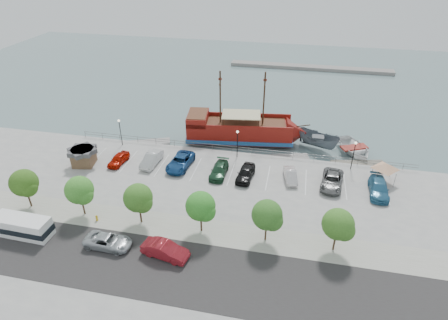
# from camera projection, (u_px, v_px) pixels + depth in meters

# --- Properties ---
(ground) EXTENTS (160.00, 160.00, 0.00)m
(ground) POSITION_uv_depth(u_px,v_px,m) (228.00, 188.00, 49.72)
(ground) COLOR slate
(street) EXTENTS (100.00, 8.00, 0.04)m
(street) POSITION_uv_depth(u_px,v_px,m) (196.00, 273.00, 35.77)
(street) COLOR #2B2727
(street) RESTS_ON land_slab
(sidewalk) EXTENTS (100.00, 4.00, 0.05)m
(sidewalk) POSITION_uv_depth(u_px,v_px,m) (210.00, 232.00, 40.80)
(sidewalk) COLOR gray
(sidewalk) RESTS_ON land_slab
(seawall_railing) EXTENTS (50.00, 0.06, 1.00)m
(seawall_railing) POSITION_uv_depth(u_px,v_px,m) (239.00, 150.00, 55.48)
(seawall_railing) COLOR slate
(seawall_railing) RESTS_ON land_slab
(far_shore) EXTENTS (40.00, 3.00, 0.80)m
(far_shore) POSITION_uv_depth(u_px,v_px,m) (310.00, 67.00, 93.91)
(far_shore) COLOR gray
(far_shore) RESTS_ON ground
(pirate_ship) EXTENTS (19.60, 7.69, 12.22)m
(pirate_ship) POSITION_uv_depth(u_px,v_px,m) (248.00, 131.00, 59.71)
(pirate_ship) COLOR maroon
(pirate_ship) RESTS_ON ground
(patrol_boat) EXTENTS (7.43, 5.56, 2.71)m
(patrol_boat) POSITION_uv_depth(u_px,v_px,m) (318.00, 141.00, 58.05)
(patrol_boat) COLOR #565E66
(patrol_boat) RESTS_ON ground
(speedboat) EXTENTS (7.77, 8.73, 1.49)m
(speedboat) POSITION_uv_depth(u_px,v_px,m) (354.00, 149.00, 57.14)
(speedboat) COLOR white
(speedboat) RESTS_ON ground
(dock_west) EXTENTS (7.43, 4.60, 0.41)m
(dock_west) POSITION_uv_depth(u_px,v_px,m) (147.00, 143.00, 60.00)
(dock_west) COLOR gray
(dock_west) RESTS_ON ground
(dock_mid) EXTENTS (6.65, 3.49, 0.37)m
(dock_mid) POSITION_uv_depth(u_px,v_px,m) (287.00, 158.00, 56.08)
(dock_mid) COLOR gray
(dock_mid) RESTS_ON ground
(dock_east) EXTENTS (7.99, 3.82, 0.44)m
(dock_east) POSITION_uv_depth(u_px,v_px,m) (358.00, 165.00, 54.25)
(dock_east) COLOR #6F695C
(dock_east) RESTS_ON ground
(shed) EXTENTS (3.50, 3.50, 2.52)m
(shed) POSITION_uv_depth(u_px,v_px,m) (83.00, 156.00, 52.23)
(shed) COLOR brown
(shed) RESTS_ON land_slab
(canopy_tent) EXTENTS (3.88, 3.88, 3.12)m
(canopy_tent) POSITION_uv_depth(u_px,v_px,m) (386.00, 163.00, 47.92)
(canopy_tent) COLOR slate
(canopy_tent) RESTS_ON land_slab
(street_van) EXTENTS (4.99, 2.38, 1.37)m
(street_van) POSITION_uv_depth(u_px,v_px,m) (108.00, 241.00, 38.57)
(street_van) COLOR #A8ADB2
(street_van) RESTS_ON street
(street_sedan) EXTENTS (5.12, 2.56, 1.61)m
(street_sedan) POSITION_uv_depth(u_px,v_px,m) (165.00, 250.00, 37.33)
(street_sedan) COLOR maroon
(street_sedan) RESTS_ON street
(shuttle_bus) EXTENTS (6.33, 2.38, 2.21)m
(shuttle_bus) POSITION_uv_depth(u_px,v_px,m) (23.00, 227.00, 39.94)
(shuttle_bus) COLOR white
(shuttle_bus) RESTS_ON street
(fire_hydrant) EXTENTS (0.26, 0.26, 0.75)m
(fire_hydrant) POSITION_uv_depth(u_px,v_px,m) (97.00, 218.00, 42.23)
(fire_hydrant) COLOR gold
(fire_hydrant) RESTS_ON sidewalk
(lamp_post_left) EXTENTS (0.36, 0.36, 4.28)m
(lamp_post_left) POSITION_uv_depth(u_px,v_px,m) (120.00, 128.00, 56.33)
(lamp_post_left) COLOR black
(lamp_post_left) RESTS_ON land_slab
(lamp_post_mid) EXTENTS (0.36, 0.36, 4.28)m
(lamp_post_mid) POSITION_uv_depth(u_px,v_px,m) (237.00, 139.00, 53.15)
(lamp_post_mid) COLOR black
(lamp_post_mid) RESTS_ON land_slab
(lamp_post_right) EXTENTS (0.36, 0.36, 4.28)m
(lamp_post_right) POSITION_uv_depth(u_px,v_px,m) (354.00, 151.00, 50.33)
(lamp_post_right) COLOR black
(lamp_post_right) RESTS_ON land_slab
(tree_a) EXTENTS (3.30, 3.20, 5.00)m
(tree_a) POSITION_uv_depth(u_px,v_px,m) (25.00, 184.00, 42.91)
(tree_a) COLOR #473321
(tree_a) RESTS_ON sidewalk
(tree_b) EXTENTS (3.30, 3.20, 5.00)m
(tree_b) POSITION_uv_depth(u_px,v_px,m) (80.00, 191.00, 41.68)
(tree_b) COLOR #473321
(tree_b) RESTS_ON sidewalk
(tree_c) EXTENTS (3.30, 3.20, 5.00)m
(tree_c) POSITION_uv_depth(u_px,v_px,m) (139.00, 199.00, 40.44)
(tree_c) COLOR #473321
(tree_c) RESTS_ON sidewalk
(tree_d) EXTENTS (3.30, 3.20, 5.00)m
(tree_d) POSITION_uv_depth(u_px,v_px,m) (202.00, 207.00, 39.21)
(tree_d) COLOR #473321
(tree_d) RESTS_ON sidewalk
(tree_e) EXTENTS (3.30, 3.20, 5.00)m
(tree_e) POSITION_uv_depth(u_px,v_px,m) (268.00, 216.00, 37.97)
(tree_e) COLOR #473321
(tree_e) RESTS_ON sidewalk
(tree_f) EXTENTS (3.30, 3.20, 5.00)m
(tree_f) POSITION_uv_depth(u_px,v_px,m) (339.00, 226.00, 36.73)
(tree_f) COLOR #473321
(tree_f) RESTS_ON sidewalk
(parked_car_a) EXTENTS (2.07, 4.24, 1.39)m
(parked_car_a) POSITION_uv_depth(u_px,v_px,m) (119.00, 159.00, 52.78)
(parked_car_a) COLOR #B11202
(parked_car_a) RESTS_ON land_slab
(parked_car_b) EXTENTS (2.02, 4.95, 1.59)m
(parked_car_b) POSITION_uv_depth(u_px,v_px,m) (152.00, 159.00, 52.57)
(parked_car_b) COLOR silver
(parked_car_b) RESTS_ON land_slab
(parked_car_c) EXTENTS (3.14, 5.98, 1.61)m
(parked_car_c) POSITION_uv_depth(u_px,v_px,m) (180.00, 162.00, 51.94)
(parked_car_c) COLOR navy
(parked_car_c) RESTS_ON land_slab
(parked_car_d) EXTENTS (2.08, 4.94, 1.42)m
(parked_car_d) POSITION_uv_depth(u_px,v_px,m) (219.00, 170.00, 50.23)
(parked_car_d) COLOR #1C432A
(parked_car_d) RESTS_ON land_slab
(parked_car_e) EXTENTS (2.36, 4.96, 1.64)m
(parked_car_e) POSITION_uv_depth(u_px,v_px,m) (246.00, 173.00, 49.45)
(parked_car_e) COLOR black
(parked_car_e) RESTS_ON land_slab
(parked_car_f) EXTENTS (2.22, 4.34, 1.36)m
(parked_car_f) POSITION_uv_depth(u_px,v_px,m) (291.00, 176.00, 49.19)
(parked_car_f) COLOR silver
(parked_car_f) RESTS_ON land_slab
(parked_car_g) EXTENTS (3.32, 5.95, 1.57)m
(parked_car_g) POSITION_uv_depth(u_px,v_px,m) (332.00, 181.00, 47.98)
(parked_car_g) COLOR #606060
(parked_car_g) RESTS_ON land_slab
(parked_car_h) EXTENTS (2.40, 5.54, 1.59)m
(parked_car_h) POSITION_uv_depth(u_px,v_px,m) (379.00, 188.00, 46.52)
(parked_car_h) COLOR #2C6A8E
(parked_car_h) RESTS_ON land_slab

